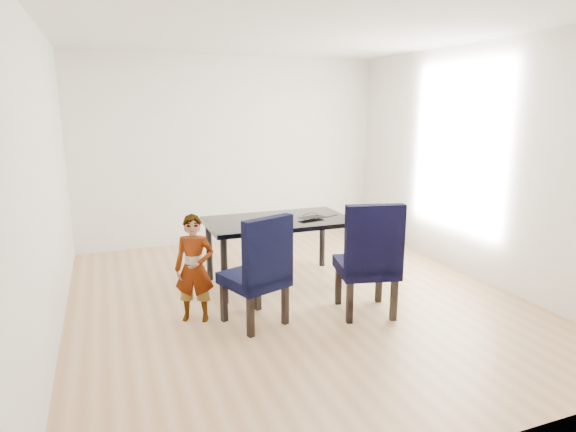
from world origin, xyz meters
name	(u,v)px	position (x,y,z in m)	size (l,w,h in m)	color
floor	(295,298)	(0.00, 0.00, -0.01)	(4.50, 5.00, 0.01)	tan
ceiling	(296,27)	(0.00, 0.00, 2.71)	(4.50, 5.00, 0.01)	white
wall_back	(232,151)	(0.00, 2.50, 1.35)	(4.50, 0.01, 2.70)	white
wall_front	(473,229)	(0.00, -2.50, 1.35)	(4.50, 0.01, 2.70)	silver
wall_left	(44,184)	(-2.25, 0.00, 1.35)	(0.01, 5.00, 2.70)	silver
wall_right	(475,162)	(2.25, 0.00, 1.35)	(0.01, 5.00, 2.70)	silver
dining_table	(279,251)	(0.00, 0.50, 0.38)	(1.60, 0.90, 0.75)	black
chair_left	(254,269)	(-0.57, -0.41, 0.52)	(0.50, 0.52, 1.05)	black
chair_right	(366,257)	(0.52, -0.57, 0.56)	(0.54, 0.56, 1.12)	black
child	(194,268)	(-1.07, -0.15, 0.51)	(0.37, 0.24, 1.02)	orange
plate	(261,228)	(-0.31, 0.15, 0.76)	(0.26, 0.26, 0.01)	white
sandwich	(260,225)	(-0.33, 0.14, 0.80)	(0.16, 0.08, 0.06)	#AC813D
laptop	(309,217)	(0.34, 0.42, 0.76)	(0.31, 0.20, 0.02)	black
cable_tangle	(316,218)	(0.41, 0.40, 0.75)	(0.15, 0.15, 0.01)	black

